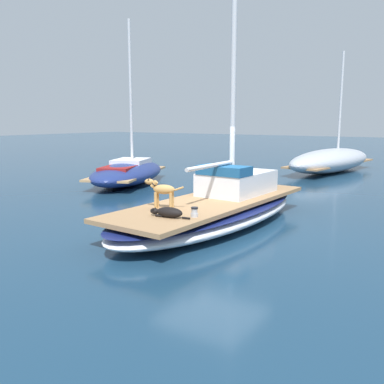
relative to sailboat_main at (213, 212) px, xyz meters
name	(u,v)px	position (x,y,z in m)	size (l,w,h in m)	color
ground_plane	(213,225)	(0.00, 0.00, -0.34)	(120.00, 120.00, 0.00)	navy
sailboat_main	(213,212)	(0.00, 0.00, 0.00)	(2.90, 7.36, 0.66)	white
mast_main	(231,62)	(0.05, 0.76, 3.80)	(0.14, 2.27, 7.69)	silver
cabin_house	(236,181)	(0.07, 1.12, 0.67)	(1.52, 2.29, 0.84)	silver
dog_tan	(162,190)	(-0.48, -1.53, 0.75)	(0.92, 0.39, 0.70)	tan
dog_black	(168,212)	(0.17, -2.19, 0.43)	(0.95, 0.32, 0.22)	black
deck_winch	(194,212)	(0.62, -1.86, 0.42)	(0.16, 0.16, 0.21)	#B7B7BC
moored_boat_far_astern	(331,160)	(-0.47, 12.92, 0.28)	(3.46, 8.04, 6.11)	#B2B7C1
moored_boat_port_side	(128,172)	(-6.55, 4.14, 0.17)	(4.30, 6.16, 6.74)	navy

